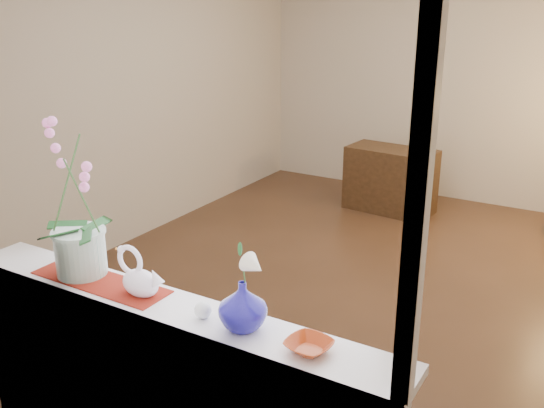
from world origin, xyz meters
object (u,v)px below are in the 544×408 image
(orchid_pot, at_px, (75,201))
(amber_dish, at_px, (309,347))
(swan, at_px, (140,273))
(blue_vase, at_px, (243,302))
(side_table, at_px, (390,180))
(paperweight, at_px, (203,310))

(orchid_pot, height_order, amber_dish, orchid_pot)
(swan, relative_size, blue_vase, 1.08)
(amber_dish, bearing_deg, blue_vase, 177.86)
(orchid_pot, xyz_separation_m, side_table, (0.03, 4.09, -0.95))
(side_table, bearing_deg, blue_vase, -73.07)
(paperweight, bearing_deg, orchid_pot, 177.30)
(blue_vase, relative_size, side_table, 0.26)
(orchid_pot, distance_m, side_table, 4.20)
(swan, bearing_deg, amber_dish, -10.59)
(side_table, bearing_deg, orchid_pot, -85.55)
(paperweight, bearing_deg, blue_vase, 4.27)
(side_table, bearing_deg, amber_dish, -69.23)
(swan, distance_m, paperweight, 0.36)
(swan, bearing_deg, orchid_pot, 168.23)
(blue_vase, distance_m, paperweight, 0.20)
(blue_vase, bearing_deg, amber_dish, -2.14)
(orchid_pot, distance_m, swan, 0.46)
(orchid_pot, height_order, swan, orchid_pot)
(amber_dish, xyz_separation_m, side_table, (-1.18, 4.12, -0.60))
(paperweight, bearing_deg, side_table, 99.60)
(swan, relative_size, amber_dish, 1.74)
(blue_vase, height_order, amber_dish, blue_vase)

